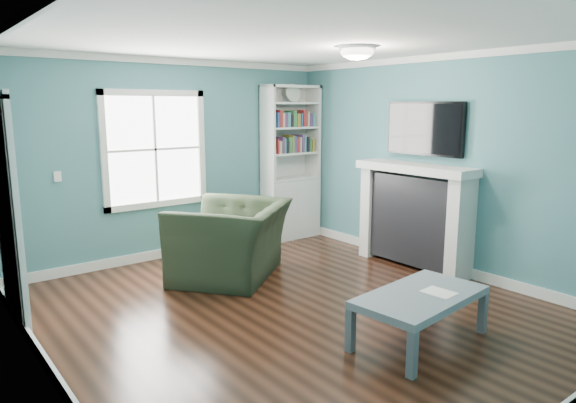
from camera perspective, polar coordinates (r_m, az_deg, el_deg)
floor at (r=5.21m, az=0.69°, el=-11.97°), size 5.00×5.00×0.00m
room_walls at (r=4.83m, az=0.73°, el=5.64°), size 5.00×5.00×5.00m
trim at (r=4.87m, az=0.72°, el=1.59°), size 4.50×5.00×2.60m
window at (r=6.82m, az=-14.55°, el=5.63°), size 1.40×0.06×1.50m
bookshelf at (r=7.79m, az=0.29°, el=2.63°), size 0.90×0.35×2.31m
fireplace at (r=6.59m, az=13.86°, el=-1.68°), size 0.44×1.58×1.30m
tv at (r=6.55m, az=14.94°, el=7.83°), size 0.06×1.10×0.65m
door at (r=5.29m, az=-28.83°, el=-0.80°), size 0.12×0.98×2.17m
ceiling_fixture at (r=5.52m, az=7.69°, el=16.22°), size 0.38×0.38×0.15m
light_switch at (r=6.47m, az=-24.22°, el=2.56°), size 0.08×0.01×0.12m
recliner at (r=6.06m, az=-6.32°, el=-2.95°), size 1.60×1.52×1.18m
coffee_table at (r=4.57m, az=14.49°, el=-10.52°), size 1.26×0.77×0.43m
paper_sheet at (r=4.61m, az=16.43°, el=-9.65°), size 0.22×0.28×0.00m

